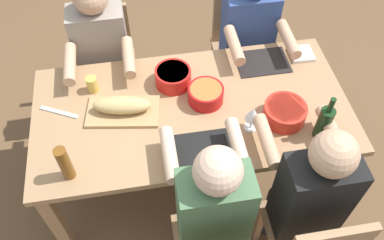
% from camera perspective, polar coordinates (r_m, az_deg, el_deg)
% --- Properties ---
extents(ground_plane, '(8.00, 8.00, 0.00)m').
position_cam_1_polar(ground_plane, '(2.90, 0.00, -7.64)').
color(ground_plane, brown).
extents(dining_table, '(1.78, 0.90, 0.74)m').
position_cam_1_polar(dining_table, '(2.35, 0.00, 0.38)').
color(dining_table, '#A87F56').
rests_on(dining_table, ground_plane).
extents(diner_near_center, '(0.41, 0.53, 1.20)m').
position_cam_1_polar(diner_near_center, '(2.01, 2.82, -11.89)').
color(diner_near_center, '#2D2D38').
rests_on(diner_near_center, ground_plane).
extents(chair_far_left, '(0.40, 0.40, 0.85)m').
position_cam_1_polar(chair_far_left, '(3.00, -11.87, 8.54)').
color(chair_far_left, '#A87F56').
rests_on(chair_far_left, ground_plane).
extents(diner_far_left, '(0.41, 0.53, 1.20)m').
position_cam_1_polar(diner_far_left, '(2.72, -12.46, 9.18)').
color(diner_far_left, '#2D2D38').
rests_on(diner_far_left, ground_plane).
extents(diner_near_right, '(0.41, 0.53, 1.20)m').
position_cam_1_polar(diner_near_right, '(2.13, 16.05, -9.49)').
color(diner_near_right, '#2D2D38').
rests_on(diner_near_right, ground_plane).
extents(chair_far_right, '(0.40, 0.40, 0.85)m').
position_cam_1_polar(chair_far_right, '(3.08, 6.75, 10.74)').
color(chair_far_right, '#A87F56').
rests_on(chair_far_right, ground_plane).
extents(diner_far_right, '(0.41, 0.53, 1.20)m').
position_cam_1_polar(diner_far_right, '(2.81, 8.07, 11.56)').
color(diner_far_right, '#2D2D38').
rests_on(diner_far_right, ground_plane).
extents(serving_bowl_fruit, '(0.20, 0.20, 0.10)m').
position_cam_1_polar(serving_bowl_fruit, '(2.29, 1.95, 3.70)').
color(serving_bowl_fruit, red).
rests_on(serving_bowl_fruit, dining_table).
extents(serving_bowl_greens, '(0.23, 0.23, 0.10)m').
position_cam_1_polar(serving_bowl_greens, '(2.25, 12.90, 1.10)').
color(serving_bowl_greens, red).
rests_on(serving_bowl_greens, dining_table).
extents(serving_bowl_salad, '(0.21, 0.21, 0.10)m').
position_cam_1_polar(serving_bowl_salad, '(2.37, -2.68, 6.16)').
color(serving_bowl_salad, red).
rests_on(serving_bowl_salad, dining_table).
extents(cutting_board, '(0.43, 0.28, 0.02)m').
position_cam_1_polar(cutting_board, '(2.29, -9.62, 1.18)').
color(cutting_board, tan).
rests_on(cutting_board, dining_table).
extents(bread_loaf, '(0.33, 0.16, 0.09)m').
position_cam_1_polar(bread_loaf, '(2.25, -9.81, 2.06)').
color(bread_loaf, tan).
rests_on(bread_loaf, cutting_board).
extents(wine_bottle, '(0.08, 0.08, 0.29)m').
position_cam_1_polar(wine_bottle, '(2.20, 18.06, -0.30)').
color(wine_bottle, '#193819').
rests_on(wine_bottle, dining_table).
extents(beer_bottle, '(0.06, 0.06, 0.22)m').
position_cam_1_polar(beer_bottle, '(2.04, -17.42, -5.83)').
color(beer_bottle, brown).
rests_on(beer_bottle, dining_table).
extents(wine_glass, '(0.08, 0.08, 0.17)m').
position_cam_1_polar(wine_glass, '(2.13, 8.51, 0.77)').
color(wine_glass, silver).
rests_on(wine_glass, dining_table).
extents(placemat_near_center, '(0.32, 0.23, 0.01)m').
position_cam_1_polar(placemat_near_center, '(2.12, 1.29, -4.18)').
color(placemat_near_center, black).
rests_on(placemat_near_center, dining_table).
extents(cup_far_left, '(0.06, 0.06, 0.10)m').
position_cam_1_polar(cup_far_left, '(2.41, -13.82, 4.90)').
color(cup_far_left, gold).
rests_on(cup_far_left, dining_table).
extents(fork_near_right, '(0.02, 0.17, 0.01)m').
position_cam_1_polar(fork_near_right, '(2.18, 10.37, -2.84)').
color(fork_near_right, silver).
rests_on(fork_near_right, dining_table).
extents(placemat_far_right, '(0.32, 0.23, 0.01)m').
position_cam_1_polar(placemat_far_right, '(2.57, 9.85, 8.01)').
color(placemat_far_right, black).
rests_on(placemat_far_right, dining_table).
extents(carving_knife, '(0.22, 0.13, 0.01)m').
position_cam_1_polar(carving_knife, '(2.38, -18.16, 1.06)').
color(carving_knife, silver).
rests_on(carving_knife, dining_table).
extents(napkin_stack, '(0.14, 0.14, 0.02)m').
position_cam_1_polar(napkin_stack, '(2.66, 15.10, 8.95)').
color(napkin_stack, white).
rests_on(napkin_stack, dining_table).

